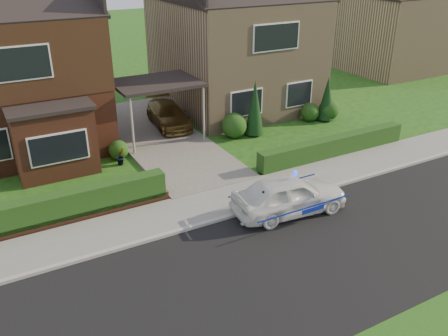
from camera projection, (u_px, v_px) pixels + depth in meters
ground at (300, 260)px, 13.85m from camera, size 120.00×120.00×0.00m
road at (300, 260)px, 13.85m from camera, size 60.00×6.00×0.02m
kerb at (246, 212)px, 16.24m from camera, size 60.00×0.16×0.12m
sidewalk at (231, 199)px, 17.07m from camera, size 60.00×2.00×0.10m
driveway at (159, 137)px, 22.53m from camera, size 3.80×12.00×0.12m
house_left at (6, 59)px, 20.70m from camera, size 7.50×9.53×7.25m
house_right at (234, 39)px, 25.90m from camera, size 7.50×8.06×7.25m
carport_link at (156, 84)px, 21.38m from camera, size 3.80×3.00×2.77m
dwarf_wall at (58, 222)px, 15.43m from camera, size 7.70×0.25×0.36m
hedge_left at (58, 224)px, 15.63m from camera, size 7.50×0.55×0.90m
hedge_right at (332, 157)px, 20.62m from camera, size 7.50×0.55×0.80m
shrub_left_mid at (82, 154)px, 19.18m from camera, size 1.32×1.32×1.32m
shrub_left_near at (118, 150)px, 20.22m from camera, size 0.84×0.84×0.84m
shrub_right_near at (234, 125)px, 22.43m from camera, size 1.20×1.20×1.20m
shrub_right_mid at (310, 112)px, 24.57m from camera, size 0.96×0.96×0.96m
shrub_right_far at (329, 110)px, 24.75m from camera, size 1.08×1.08×1.08m
conifer_a at (255, 109)px, 22.41m from camera, size 0.90×0.90×2.60m
conifer_b at (327, 100)px, 24.42m from camera, size 0.90×0.90×2.20m
neighbour_right at (390, 33)px, 34.15m from camera, size 6.50×7.00×5.20m
police_car at (289, 195)px, 16.03m from camera, size 3.66×4.11×1.52m
driveway_car at (168, 115)px, 23.63m from camera, size 1.95×3.97×1.11m
potted_plant_b at (120, 157)px, 19.72m from camera, size 0.50×0.50×0.72m
potted_plant_c at (25, 213)px, 15.51m from camera, size 0.61×0.61×0.78m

